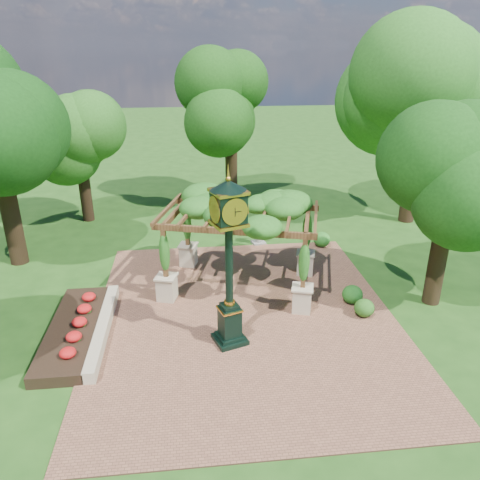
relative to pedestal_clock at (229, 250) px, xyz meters
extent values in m
plane|color=#1E4714|center=(0.64, 0.40, -3.13)|extent=(120.00, 120.00, 0.00)
cube|color=brown|center=(0.64, 1.40, -3.11)|extent=(10.00, 12.00, 0.04)
cube|color=#C6B793|center=(-3.96, 0.90, -2.93)|extent=(0.35, 5.00, 0.40)
cube|color=red|center=(-4.86, 0.90, -2.95)|extent=(1.50, 5.00, 0.36)
cube|color=black|center=(0.00, 0.00, -3.02)|extent=(1.17, 1.17, 0.14)
cube|color=black|center=(0.00, 0.00, -2.40)|extent=(0.73, 0.73, 1.03)
cube|color=gold|center=(0.00, 0.00, -1.94)|extent=(0.82, 0.82, 0.05)
cylinder|color=black|center=(0.00, 0.00, -0.45)|extent=(0.29, 0.29, 2.64)
cube|color=black|center=(0.00, 0.00, 1.27)|extent=(1.02, 1.02, 0.80)
cylinder|color=beige|center=(0.13, -0.39, 1.27)|extent=(0.66, 0.26, 0.69)
cone|color=black|center=(0.00, 0.00, 1.90)|extent=(1.31, 1.31, 0.29)
sphere|color=gold|center=(0.00, 0.00, 2.07)|extent=(0.16, 0.16, 0.16)
cube|color=beige|center=(-2.00, 2.87, -2.66)|extent=(0.77, 0.77, 0.87)
cube|color=brown|center=(-2.00, 2.87, -1.28)|extent=(0.19, 0.19, 1.78)
cube|color=beige|center=(2.62, 1.55, -2.66)|extent=(0.77, 0.77, 0.87)
cube|color=brown|center=(2.62, 1.55, -1.28)|extent=(0.19, 0.19, 1.78)
cube|color=beige|center=(-1.21, 5.64, -2.66)|extent=(0.77, 0.77, 0.87)
cube|color=brown|center=(-1.21, 5.64, -1.28)|extent=(0.19, 0.19, 1.78)
cube|color=beige|center=(3.41, 4.33, -2.66)|extent=(0.77, 0.77, 0.87)
cube|color=brown|center=(3.41, 4.33, -1.28)|extent=(0.19, 0.19, 1.78)
cube|color=brown|center=(0.31, 2.21, -0.32)|extent=(5.40, 1.66, 0.21)
cube|color=brown|center=(1.10, 4.98, -0.32)|extent=(5.40, 1.66, 0.21)
ellipsoid|color=#255F1B|center=(0.70, 3.60, -0.06)|extent=(6.32, 4.86, 0.96)
cube|color=gray|center=(2.03, 7.63, -3.08)|extent=(0.68, 0.68, 0.10)
cylinder|color=gray|center=(2.03, 7.63, -2.61)|extent=(0.35, 0.35, 0.94)
cylinder|color=gray|center=(2.03, 7.63, -2.12)|extent=(0.65, 0.65, 0.05)
ellipsoid|color=#265919|center=(4.63, 0.97, -2.79)|extent=(0.74, 0.74, 0.61)
ellipsoid|color=#1D5818|center=(4.53, 1.87, -2.76)|extent=(0.86, 0.86, 0.65)
ellipsoid|color=#256B1F|center=(4.82, 6.93, -2.75)|extent=(0.77, 0.77, 0.67)
cylinder|color=black|center=(-8.33, 6.75, -1.48)|extent=(0.72, 0.72, 3.30)
cylinder|color=black|center=(-6.40, 11.78, -1.81)|extent=(0.59, 0.59, 2.64)
ellipsoid|color=#235418|center=(-6.40, 11.78, 1.59)|extent=(3.60, 3.60, 4.16)
cylinder|color=#312013|center=(1.39, 14.15, -1.53)|extent=(0.69, 0.69, 3.19)
ellipsoid|color=#184210|center=(1.39, 14.15, 2.58)|extent=(3.92, 3.92, 5.03)
cylinder|color=#301F12|center=(10.16, 9.84, -1.31)|extent=(0.76, 0.76, 3.63)
ellipsoid|color=#27611B|center=(10.16, 9.84, 3.37)|extent=(5.86, 5.86, 5.74)
cylinder|color=#332314|center=(7.38, 1.67, -1.80)|extent=(0.59, 0.59, 2.66)
ellipsoid|color=#154110|center=(7.38, 1.67, 1.63)|extent=(3.70, 3.70, 4.20)
camera|label=1|loc=(-1.03, -12.11, 5.37)|focal=35.00mm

